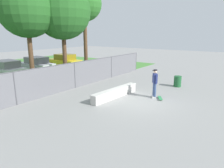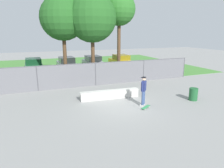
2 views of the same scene
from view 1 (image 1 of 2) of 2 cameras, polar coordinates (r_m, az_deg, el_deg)
The scene contains 13 objects.
ground_plane at distance 12.59m, azimuth 7.30°, elevation -4.86°, with size 80.00×80.00×0.00m, color gray.
grass_strip at distance 24.12m, azimuth -27.59°, elevation 2.79°, with size 30.73×20.00×0.02m, color #478438.
concrete_ledge at distance 13.18m, azimuth 0.92°, elevation -2.52°, with size 4.12×0.77×0.59m.
skateboarder at distance 13.21m, azimuth 11.89°, elevation 0.51°, with size 0.47×0.45×1.84m.
skateboard at distance 13.25m, azimuth 13.32°, elevation -3.83°, with size 0.79×0.59×0.09m.
chainlink_fence at distance 15.52m, azimuth -10.40°, elevation 2.74°, with size 18.80×0.07×1.98m.
tree_near_left at distance 15.56m, azimuth -22.84°, elevation 18.78°, with size 3.85×3.85×7.57m.
tree_near_right at distance 16.26m, azimuth -13.77°, elevation 19.21°, with size 4.18×4.18×7.74m.
tree_mid at distance 18.27m, azimuth -7.77°, elevation 21.21°, with size 2.92×2.92×7.91m.
car_white at distance 21.09m, azimuth -27.42°, elevation 3.70°, with size 2.08×4.23×1.66m.
car_silver at distance 22.89m, azimuth -20.45°, elevation 5.09°, with size 2.08×4.23×1.66m.
car_yellow at distance 24.94m, azimuth -13.16°, elevation 6.27°, with size 2.08×4.23×1.66m.
trash_bin at distance 16.61m, azimuth 17.89°, elevation 0.71°, with size 0.56×0.56×0.83m, color #1E592D.
Camera 1 is at (-10.51, -5.61, 4.05)m, focal length 32.63 mm.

